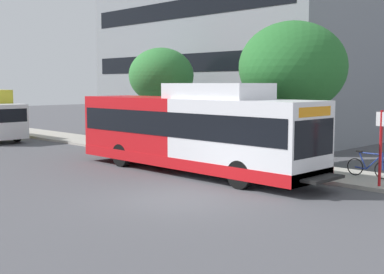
{
  "coord_description": "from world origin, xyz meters",
  "views": [
    {
      "loc": [
        -10.72,
        -11.53,
        3.62
      ],
      "look_at": [
        2.91,
        2.26,
        1.6
      ],
      "focal_mm": 47.73,
      "sensor_mm": 36.0,
      "label": 1
    }
  ],
  "objects_px": {
    "transit_bus": "(192,131)",
    "bicycle_parked": "(369,166)",
    "street_tree_near_stop": "(293,67)",
    "bus_stop_sign_pole": "(381,142)",
    "street_tree_mid_block": "(161,76)"
  },
  "relations": [
    {
      "from": "transit_bus",
      "to": "bicycle_parked",
      "type": "distance_m",
      "value": 6.97
    },
    {
      "from": "bicycle_parked",
      "to": "street_tree_near_stop",
      "type": "height_order",
      "value": "street_tree_near_stop"
    },
    {
      "from": "bus_stop_sign_pole",
      "to": "street_tree_near_stop",
      "type": "xyz_separation_m",
      "value": [
        2.14,
        5.08,
        2.68
      ]
    },
    {
      "from": "bicycle_parked",
      "to": "transit_bus",
      "type": "bearing_deg",
      "value": 119.87
    },
    {
      "from": "bus_stop_sign_pole",
      "to": "transit_bus",
      "type": "bearing_deg",
      "value": 106.71
    },
    {
      "from": "transit_bus",
      "to": "bus_stop_sign_pole",
      "type": "xyz_separation_m",
      "value": [
        2.1,
        -6.99,
        -0.05
      ]
    },
    {
      "from": "transit_bus",
      "to": "street_tree_near_stop",
      "type": "xyz_separation_m",
      "value": [
        4.24,
        -1.92,
        2.63
      ]
    },
    {
      "from": "transit_bus",
      "to": "street_tree_near_stop",
      "type": "relative_size",
      "value": 1.98
    },
    {
      "from": "bus_stop_sign_pole",
      "to": "bicycle_parked",
      "type": "xyz_separation_m",
      "value": [
        1.32,
        1.03,
        -1.09
      ]
    },
    {
      "from": "bus_stop_sign_pole",
      "to": "street_tree_mid_block",
      "type": "relative_size",
      "value": 0.48
    },
    {
      "from": "bus_stop_sign_pole",
      "to": "street_tree_mid_block",
      "type": "bearing_deg",
      "value": 81.41
    },
    {
      "from": "transit_bus",
      "to": "street_tree_near_stop",
      "type": "bearing_deg",
      "value": -24.34
    },
    {
      "from": "street_tree_near_stop",
      "to": "transit_bus",
      "type": "bearing_deg",
      "value": 155.66
    },
    {
      "from": "transit_bus",
      "to": "bicycle_parked",
      "type": "height_order",
      "value": "transit_bus"
    },
    {
      "from": "street_tree_near_stop",
      "to": "street_tree_mid_block",
      "type": "relative_size",
      "value": 1.13
    }
  ]
}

